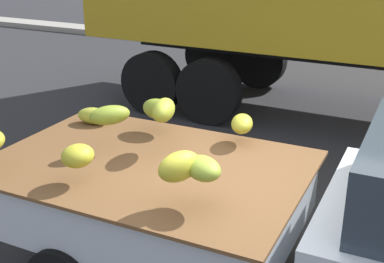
{
  "coord_description": "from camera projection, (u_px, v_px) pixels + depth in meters",
  "views": [
    {
      "loc": [
        1.02,
        -3.54,
        2.93
      ],
      "look_at": [
        -0.85,
        0.22,
        1.3
      ],
      "focal_mm": 47.63,
      "sensor_mm": 36.0,
      "label": 1
    }
  ],
  "objects": [
    {
      "name": "fallen_banana_bunch_near_tailgate",
      "position": [
        1.0,
        222.0,
        5.39
      ],
      "size": [
        0.35,
        0.37,
        0.16
      ],
      "primitive_type": "ellipsoid",
      "rotation": [
        0.0,
        0.0,
        2.19
      ],
      "color": "#8FA12D",
      "rests_on": "ground"
    },
    {
      "name": "pickup_truck",
      "position": [
        374.0,
        236.0,
        3.7
      ],
      "size": [
        4.78,
        1.93,
        1.7
      ],
      "rotation": [
        0.0,
        0.0,
        0.01
      ],
      "color": "silver",
      "rests_on": "ground"
    }
  ]
}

